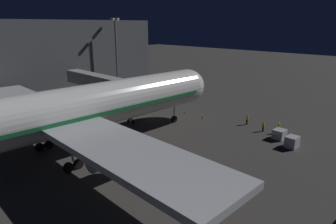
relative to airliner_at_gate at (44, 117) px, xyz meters
name	(u,v)px	position (x,y,z in m)	size (l,w,h in m)	color
ground_plane	(106,144)	(0.00, -8.46, -6.06)	(320.00, 320.00, 0.00)	#383533
airliner_at_gate	(44,117)	(0.00, 0.00, 0.00)	(52.04, 60.05, 20.37)	silver
jet_bridge	(106,83)	(12.42, -17.05, 0.08)	(23.29, 3.40, 7.68)	#9E9E99
apron_floodlight_mast	(116,51)	(25.50, -28.84, 4.55)	(2.90, 0.50, 18.33)	#59595E
baggage_container_near_belt	(279,134)	(-16.90, -28.63, -5.31)	(1.64, 1.89, 1.49)	#B7BABF
baggage_container_far_row	(292,142)	(-19.67, -26.74, -5.24)	(1.53, 1.89, 1.64)	#B7BABF
ground_crew_near_nose_gear	(263,126)	(-13.52, -29.89, -5.13)	(0.40, 0.40, 1.68)	black
ground_crew_by_belt_loader	(247,119)	(-9.81, -31.06, -5.07)	(0.40, 0.40, 1.78)	black
ground_crew_marshaller_fwd	(279,127)	(-15.67, -30.86, -5.04)	(0.40, 0.40, 1.85)	black
traffic_cone_nose_port	(203,117)	(-2.20, -28.33, -5.78)	(0.36, 0.36, 0.55)	orange
traffic_cone_nose_starboard	(186,112)	(2.20, -28.33, -5.78)	(0.36, 0.36, 0.55)	orange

